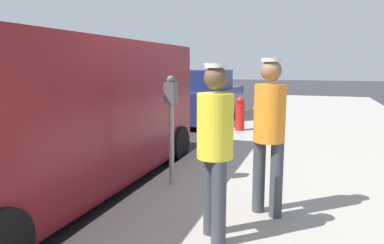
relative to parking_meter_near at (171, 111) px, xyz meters
name	(u,v)px	position (x,y,z in m)	size (l,w,h in m)	color
ground_plane	(87,186)	(-1.35, -0.09, -1.18)	(80.00, 80.00, 0.00)	#2D2D33
sidewalk_slab	(335,211)	(2.15, -0.09, -1.11)	(5.00, 32.00, 0.15)	#9E998E
parking_meter_near	(171,111)	(0.00, 0.00, 0.00)	(0.14, 0.18, 1.52)	gray
pedestrian_in_yellow	(215,142)	(0.98, -1.37, -0.07)	(0.34, 0.34, 1.68)	#383D47
pedestrian_in_orange	(269,127)	(1.39, -0.62, -0.03)	(0.34, 0.34, 1.73)	#383D47
parked_van	(61,112)	(-1.50, -0.39, -0.03)	(2.16, 5.22, 2.15)	maroon
parked_sedan_ahead	(203,98)	(-1.53, 6.58, -0.43)	(1.96, 4.41, 1.65)	navy
fire_hydrant	(240,114)	(0.10, 4.45, -0.61)	(0.24, 0.24, 0.86)	red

